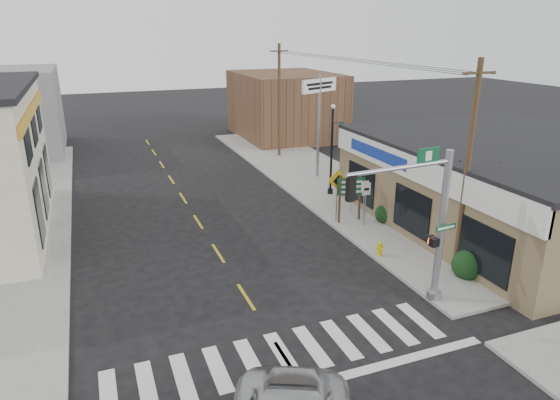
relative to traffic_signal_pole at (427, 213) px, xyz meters
name	(u,v)px	position (x,y,z in m)	size (l,w,h in m)	color
ground	(287,361)	(-5.54, -1.27, -3.47)	(140.00, 140.00, 0.00)	black
sidewalk_right	(346,194)	(3.46, 11.73, -3.41)	(6.00, 38.00, 0.13)	gray
sidewalk_left	(1,239)	(-14.54, 11.73, -3.41)	(6.00, 38.00, 0.13)	gray
center_line	(218,253)	(-5.54, 6.73, -3.47)	(0.12, 56.00, 0.01)	gold
crosswalk	(282,353)	(-5.54, -0.87, -3.47)	(11.00, 2.20, 0.01)	silver
thrift_store	(516,186)	(8.96, 4.73, -1.47)	(12.00, 14.00, 4.00)	#7D684B
bldg_distant_right	(285,105)	(6.46, 28.73, -0.67)	(8.00, 10.00, 5.60)	brown
traffic_signal_pole	(427,213)	(0.00, 0.00, 0.00)	(4.42, 0.37, 5.60)	#95969C
guide_sign	(351,191)	(1.49, 7.75, -1.74)	(1.39, 0.13, 2.44)	#4E3B24
fire_hydrant	(380,248)	(0.76, 3.76, -2.99)	(0.20, 0.20, 0.64)	#D3CA01
ped_crossing_sign	(337,186)	(0.90, 8.03, -1.50)	(1.04, 0.07, 2.68)	gray
lamp_post	(333,143)	(2.66, 12.07, -0.32)	(0.68, 0.53, 5.20)	black
dance_center_sign	(319,100)	(3.46, 15.68, 1.59)	(3.06, 0.19, 6.51)	gray
bare_tree	(479,169)	(4.30, 2.44, 0.48)	(2.43, 2.43, 4.86)	black
shrub_front	(467,265)	(2.94, 0.95, -2.89)	(1.21, 1.21, 0.90)	#153C19
shrub_back	(385,214)	(3.15, 7.11, -2.97)	(1.00, 1.00, 0.75)	black
utility_pole_near	(467,168)	(2.94, 1.61, 0.87)	(1.43, 0.21, 8.21)	#3F301F
utility_pole_far	(279,100)	(3.18, 21.80, 0.84)	(1.42, 0.21, 8.16)	#3D291A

